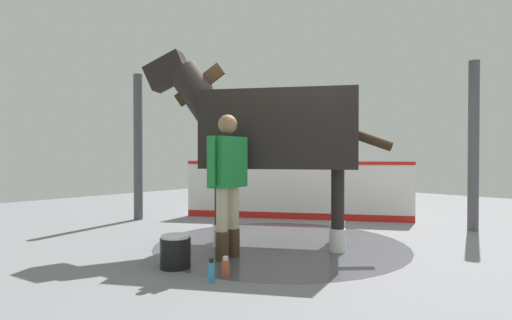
% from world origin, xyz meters
% --- Properties ---
extents(ground_plane, '(16.00, 16.00, 0.02)m').
position_xyz_m(ground_plane, '(0.00, 0.00, -0.01)').
color(ground_plane, gray).
extents(wet_patch, '(3.31, 3.31, 0.00)m').
position_xyz_m(wet_patch, '(0.38, -0.20, 0.00)').
color(wet_patch, '#4C4C54').
rests_on(wet_patch, ground).
extents(barrier_wall, '(2.25, 3.57, 1.07)m').
position_xyz_m(barrier_wall, '(-1.42, -1.32, 0.49)').
color(barrier_wall, white).
rests_on(barrier_wall, ground).
extents(roof_post_near, '(0.16, 0.16, 2.65)m').
position_xyz_m(roof_post_near, '(0.57, -3.40, 1.32)').
color(roof_post_near, '#4C4C51').
rests_on(roof_post_near, ground).
extents(roof_post_far, '(0.16, 0.16, 2.65)m').
position_xyz_m(roof_post_far, '(-2.40, 1.40, 1.32)').
color(roof_post_far, '#4C4C51').
rests_on(roof_post_far, ground).
extents(horse, '(2.06, 2.94, 2.63)m').
position_xyz_m(horse, '(0.44, -0.30, 1.49)').
color(horse, black).
rests_on(horse, ground).
extents(handler, '(0.66, 0.29, 1.65)m').
position_xyz_m(handler, '(1.35, -0.19, 0.95)').
color(handler, '#47331E').
rests_on(handler, ground).
extents(wash_bucket, '(0.32, 0.32, 0.35)m').
position_xyz_m(wash_bucket, '(1.99, -0.31, 0.17)').
color(wash_bucket, black).
rests_on(wash_bucket, ground).
extents(bottle_shampoo, '(0.06, 0.06, 0.22)m').
position_xyz_m(bottle_shampoo, '(2.05, 0.34, 0.10)').
color(bottle_shampoo, '#3399CC').
rests_on(bottle_shampoo, ground).
extents(bottle_spray, '(0.08, 0.08, 0.20)m').
position_xyz_m(bottle_spray, '(1.84, 0.30, 0.09)').
color(bottle_spray, '#CC5933').
rests_on(bottle_spray, ground).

